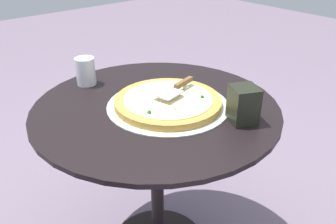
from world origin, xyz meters
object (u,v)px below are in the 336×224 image
(patio_table, at_px, (157,142))
(pizza_server, at_px, (176,87))
(pizza_on_tray, at_px, (168,102))
(drinking_cup, at_px, (86,71))
(napkin_dispenser, at_px, (243,104))

(patio_table, bearing_deg, pizza_server, -12.36)
(pizza_on_tray, xyz_separation_m, pizza_server, (0.05, 0.01, 0.04))
(patio_table, bearing_deg, drinking_cup, 105.62)
(patio_table, distance_m, pizza_on_tray, 0.19)
(patio_table, relative_size, pizza_on_tray, 2.03)
(napkin_dispenser, bearing_deg, pizza_server, -139.98)
(pizza_on_tray, distance_m, pizza_server, 0.07)
(patio_table, relative_size, pizza_server, 4.39)
(pizza_on_tray, bearing_deg, napkin_dispenser, -64.85)
(pizza_on_tray, distance_m, drinking_cup, 0.41)
(patio_table, height_order, napkin_dispenser, napkin_dispenser)
(pizza_server, relative_size, napkin_dispenser, 1.66)
(pizza_server, xyz_separation_m, drinking_cup, (-0.19, 0.37, 0.00))
(pizza_server, height_order, drinking_cup, drinking_cup)
(napkin_dispenser, bearing_deg, pizza_on_tray, -128.71)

